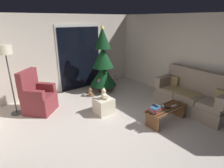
{
  "coord_description": "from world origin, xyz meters",
  "views": [
    {
      "loc": [
        -2.11,
        -2.66,
        2.35
      ],
      "look_at": [
        0.4,
        0.7,
        0.85
      ],
      "focal_mm": 29.32,
      "sensor_mm": 36.0,
      "label": 1
    }
  ],
  "objects": [
    {
      "name": "ottoman",
      "position": [
        0.3,
        0.93,
        0.2
      ],
      "size": [
        0.44,
        0.44,
        0.41
      ],
      "primitive_type": "cube",
      "color": "beige",
      "rests_on": "ground"
    },
    {
      "name": "couch",
      "position": [
        2.32,
        -0.34,
        0.4
      ],
      "size": [
        0.83,
        1.96,
        1.08
      ],
      "color": "gray",
      "rests_on": "ground"
    },
    {
      "name": "christmas_tree",
      "position": [
        1.18,
        2.24,
        0.96
      ],
      "size": [
        0.89,
        0.89,
        2.18
      ],
      "color": "#4C1E19",
      "rests_on": "ground"
    },
    {
      "name": "patio_door_frame",
      "position": [
        0.73,
        2.99,
        1.1
      ],
      "size": [
        1.6,
        0.02,
        2.2
      ],
      "primitive_type": "cube",
      "color": "silver",
      "rests_on": "ground"
    },
    {
      "name": "ground_plane",
      "position": [
        0.0,
        0.0,
        0.0
      ],
      "size": [
        7.0,
        7.0,
        0.0
      ],
      "primitive_type": "plane",
      "color": "#BCB2A8"
    },
    {
      "name": "remote_silver",
      "position": [
        1.45,
        -0.39,
        0.39
      ],
      "size": [
        0.16,
        0.07,
        0.02
      ],
      "primitive_type": "cube",
      "rotation": [
        0.0,
        0.0,
        1.4
      ],
      "color": "#ADADB2",
      "rests_on": "coffee_table"
    },
    {
      "name": "book_stack",
      "position": [
        0.84,
        -0.32,
        0.45
      ],
      "size": [
        0.27,
        0.22,
        0.14
      ],
      "color": "#A32D28",
      "rests_on": "coffee_table"
    },
    {
      "name": "remote_white",
      "position": [
        1.21,
        -0.24,
        0.39
      ],
      "size": [
        0.14,
        0.14,
        0.02
      ],
      "primitive_type": "cube",
      "rotation": [
        0.0,
        0.0,
        5.54
      ],
      "color": "silver",
      "rests_on": "coffee_table"
    },
    {
      "name": "wall_right",
      "position": [
        2.86,
        0.0,
        1.25
      ],
      "size": [
        0.12,
        6.0,
        2.5
      ],
      "primitive_type": "cube",
      "color": "beige",
      "rests_on": "ground"
    },
    {
      "name": "wall_back",
      "position": [
        0.0,
        3.06,
        1.25
      ],
      "size": [
        5.72,
        0.12,
        2.5
      ],
      "primitive_type": "cube",
      "color": "beige",
      "rests_on": "ground"
    },
    {
      "name": "cell_phone",
      "position": [
        0.86,
        -0.3,
        0.52
      ],
      "size": [
        0.08,
        0.15,
        0.01
      ],
      "primitive_type": "cube",
      "rotation": [
        0.0,
        0.0,
        -0.05
      ],
      "color": "black",
      "rests_on": "book_stack"
    },
    {
      "name": "remote_black",
      "position": [
        1.23,
        -0.36,
        0.39
      ],
      "size": [
        0.13,
        0.15,
        0.02
      ],
      "primitive_type": "cube",
      "rotation": [
        0.0,
        0.0,
        3.76
      ],
      "color": "black",
      "rests_on": "coffee_table"
    },
    {
      "name": "patio_door_glass",
      "position": [
        0.73,
        2.97,
        1.05
      ],
      "size": [
        1.5,
        0.02,
        2.1
      ],
      "primitive_type": "cube",
      "color": "black",
      "rests_on": "ground"
    },
    {
      "name": "teddy_bear_cream",
      "position": [
        0.3,
        0.92,
        0.53
      ],
      "size": [
        0.21,
        0.22,
        0.29
      ],
      "color": "beige",
      "rests_on": "ottoman"
    },
    {
      "name": "teddy_bear_chestnut_by_tree",
      "position": [
        0.57,
        2.09,
        0.12
      ],
      "size": [
        0.21,
        0.2,
        0.29
      ],
      "color": "brown",
      "rests_on": "ground"
    },
    {
      "name": "floor_lamp",
      "position": [
        -1.56,
        2.26,
        1.51
      ],
      "size": [
        0.32,
        0.32,
        1.78
      ],
      "color": "#2D2D30",
      "rests_on": "ground"
    },
    {
      "name": "armchair",
      "position": [
        -1.04,
        2.04,
        0.4
      ],
      "size": [
        0.97,
        0.97,
        1.13
      ],
      "color": "maroon",
      "rests_on": "ground"
    },
    {
      "name": "remote_graphite",
      "position": [
        1.08,
        -0.26,
        0.39
      ],
      "size": [
        0.13,
        0.15,
        0.02
      ],
      "primitive_type": "cube",
      "rotation": [
        0.0,
        0.0,
        2.51
      ],
      "color": "#333338",
      "rests_on": "coffee_table"
    },
    {
      "name": "coffee_table",
      "position": [
        1.23,
        -0.34,
        0.25
      ],
      "size": [
        1.1,
        0.4,
        0.38
      ],
      "color": "brown",
      "rests_on": "ground"
    }
  ]
}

